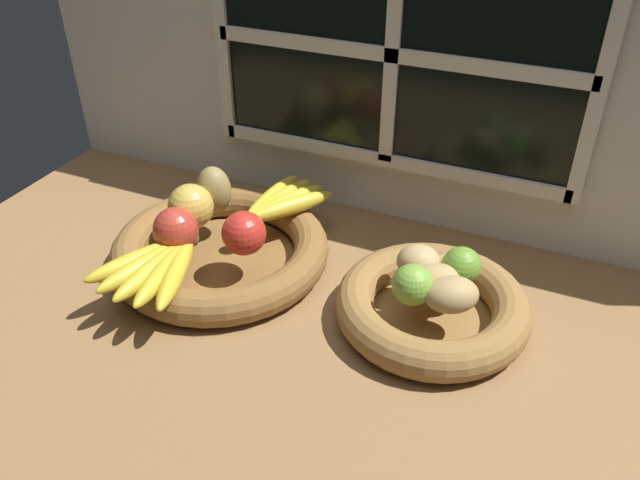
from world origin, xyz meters
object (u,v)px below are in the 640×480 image
Objects in this scene: fruit_bowl_left at (221,250)px; pear_brown at (214,190)px; apple_red_front at (176,229)px; potato_back at (455,267)px; lime_near at (412,285)px; banana_bunch_back at (281,202)px; potato_oblong at (418,261)px; chili_pepper at (436,284)px; potato_small at (451,295)px; banana_bunch_front at (157,266)px; apple_golden_left at (191,207)px; potato_large at (436,278)px; lime_far at (462,266)px; apple_red_right at (245,232)px; fruit_bowl_right at (432,307)px.

fruit_bowl_left is 10.53cm from pear_brown.
potato_back is at bearing 13.28° from apple_red_front.
lime_near is at bearing 3.30° from apple_red_front.
potato_oblong is at bearing -17.76° from banana_bunch_back.
chili_pepper is (2.54, 4.12, -2.08)cm from lime_near.
apple_red_front is 0.84× the size of pear_brown.
apple_red_front is 38.01cm from potato_oblong.
banana_bunch_back is at bearing 162.24° from potato_oblong.
potato_small is (6.41, -5.65, -0.05)cm from potato_oblong.
potato_back reaches higher than chili_pepper.
potato_back is (41.26, 16.99, 0.57)cm from banana_bunch_front.
pear_brown is 39.59cm from lime_near.
apple_golden_left is 42.05cm from chili_pepper.
potato_small is at bearing 3.72° from apple_red_front.
apple_golden_left is at bearing -136.15° from banana_bunch_back.
potato_back is 1.10× the size of lime_near.
apple_red_front is at bearing -176.70° from lime_near.
potato_large is at bearing 135.00° from potato_small.
apple_golden_left is 13.92cm from banana_bunch_front.
potato_small is at bearing -4.68° from apple_golden_left.
apple_golden_left reaches higher than lime_far.
potato_large is (3.39, -2.64, -0.29)cm from potato_oblong.
apple_red_right is 12.04cm from apple_golden_left.
potato_small is at bearing -45.00° from potato_large.
banana_bunch_front is 39.19cm from potato_oblong.
lime_near is at bearing -6.13° from fruit_bowl_left.
lime_far is at bearing 9.91° from apple_red_right.
fruit_bowl_right is at bearing 0.00° from potato_large.
lime_far is at bearing 52.13° from potato_large.
apple_red_front reaches higher than fruit_bowl_left.
pear_brown is at bearing 176.68° from lime_far.
fruit_bowl_left is 36.78cm from chili_pepper.
pear_brown reaches higher than apple_red_front.
apple_red_front reaches higher than potato_back.
potato_oblong is 5.51cm from potato_back.
apple_red_right is at bearing -170.09° from lime_far.
pear_brown is 41.40cm from chili_pepper.
banana_bunch_front is (1.38, -19.03, -2.77)cm from pear_brown.
apple_golden_left reaches higher than fruit_bowl_left.
apple_red_right is 1.07× the size of potato_back.
apple_red_right is at bearing -176.00° from potato_large.
fruit_bowl_right is 4.03× the size of apple_red_front.
banana_bunch_back is (8.69, 24.22, -0.00)cm from banana_bunch_front.
apple_golden_left is 5.65cm from pear_brown.
potato_back reaches higher than banana_bunch_front.
lime_near is 1.04× the size of lime_far.
apple_red_front is 41.11cm from chili_pepper.
lime_near is at bearing -123.69° from fruit_bowl_right.
potato_small is 4.27cm from potato_large.
banana_bunch_front is 38.09cm from lime_near.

